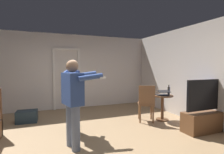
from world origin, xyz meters
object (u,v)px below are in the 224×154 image
at_px(tv_flatscreen, 206,116).
at_px(wooden_chair, 146,102).
at_px(laptop, 162,93).
at_px(person_blue_shirt, 73,97).
at_px(bottle_on_table, 169,91).
at_px(suitcase_dark, 27,116).
at_px(person_striped_shirt, 74,91).
at_px(side_table, 162,103).

distance_m(tv_flatscreen, wooden_chair, 1.44).
bearing_deg(wooden_chair, laptop, -8.16).
xyz_separation_m(wooden_chair, person_blue_shirt, (-2.06, -0.80, 0.39)).
distance_m(tv_flatscreen, laptop, 1.19).
relative_size(bottle_on_table, suitcase_dark, 0.56).
xyz_separation_m(laptop, wooden_chair, (-0.47, 0.07, -0.21)).
relative_size(laptop, wooden_chair, 0.38).
height_order(tv_flatscreen, person_striped_shirt, person_striped_shirt).
height_order(bottle_on_table, suitcase_dark, bottle_on_table).
bearing_deg(tv_flatscreen, suitcase_dark, 150.34).
height_order(side_table, wooden_chair, wooden_chair).
distance_m(side_table, person_striped_shirt, 2.49).
relative_size(tv_flatscreen, person_striped_shirt, 0.73).
height_order(laptop, person_blue_shirt, person_blue_shirt).
bearing_deg(side_table, laptop, -131.33).
distance_m(laptop, person_blue_shirt, 2.64).
distance_m(laptop, suitcase_dark, 3.71).
height_order(tv_flatscreen, laptop, tv_flatscreen).
bearing_deg(person_striped_shirt, bottle_on_table, 0.18).
height_order(tv_flatscreen, wooden_chair, tv_flatscreen).
xyz_separation_m(bottle_on_table, person_striped_shirt, (-2.58, -0.01, 0.13)).
height_order(bottle_on_table, person_blue_shirt, person_blue_shirt).
bearing_deg(tv_flatscreen, person_blue_shirt, 174.64).
xyz_separation_m(side_table, person_striped_shirt, (-2.44, -0.09, 0.48)).
distance_m(side_table, person_blue_shirt, 2.73).
xyz_separation_m(person_blue_shirt, person_striped_shirt, (0.13, 0.69, 0.02)).
height_order(side_table, laptop, laptop).
relative_size(tv_flatscreen, person_blue_shirt, 0.75).
bearing_deg(suitcase_dark, person_striped_shirt, -46.50).
xyz_separation_m(bottle_on_table, wooden_chair, (-0.65, 0.10, -0.28)).
height_order(wooden_chair, person_striped_shirt, person_striped_shirt).
distance_m(laptop, bottle_on_table, 0.19).
bearing_deg(laptop, tv_flatscreen, -65.65).
height_order(laptop, person_striped_shirt, person_striped_shirt).
bearing_deg(person_blue_shirt, suitcase_dark, 115.23).
bearing_deg(tv_flatscreen, wooden_chair, 130.66).
relative_size(laptop, suitcase_dark, 0.73).
bearing_deg(person_blue_shirt, person_striped_shirt, 79.62).
distance_m(wooden_chair, person_striped_shirt, 1.98).
distance_m(person_blue_shirt, suitcase_dark, 2.29).
relative_size(wooden_chair, suitcase_dark, 1.92).
relative_size(wooden_chair, person_striped_shirt, 0.60).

